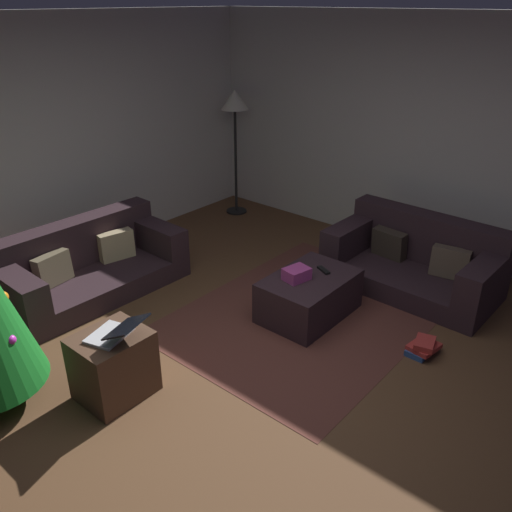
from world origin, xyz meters
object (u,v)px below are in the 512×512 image
tv_remote (324,270)px  couch_left (88,266)px  couch_right (416,261)px  corner_lamp (235,110)px  book_stack (423,347)px  side_table (114,365)px  gift_box (297,274)px  ottoman (309,296)px  laptop (116,332)px

tv_remote → couch_left: bearing=146.3°
couch_left → couch_right: size_ratio=1.08×
couch_left → corner_lamp: bearing=-171.2°
tv_remote → book_stack: tv_remote is taller
side_table → book_stack: size_ratio=1.86×
gift_box → side_table: side_table is taller
couch_left → ottoman: (1.05, -1.98, -0.07)m
couch_right → gift_box: (-1.30, 0.57, 0.18)m
laptop → gift_box: bearing=-10.8°
side_table → laptop: size_ratio=1.13×
gift_box → tv_remote: 0.31m
laptop → corner_lamp: corner_lamp is taller
couch_right → side_table: 3.18m
laptop → tv_remote: bearing=-11.9°
corner_lamp → laptop: bearing=-150.3°
side_table → book_stack: (1.96, -1.54, -0.19)m
tv_remote → couch_right: bearing=-0.3°
couch_left → laptop: 1.79m
couch_left → couch_right: (2.23, -2.48, 0.01)m
couch_right → corner_lamp: bearing=-6.2°
gift_box → laptop: bearing=169.2°
ottoman → laptop: bearing=167.9°
book_stack → couch_left: bearing=110.8°
gift_box → couch_left: bearing=116.0°
corner_lamp → book_stack: bearing=-112.8°
couch_right → book_stack: bearing=120.0°
couch_right → tv_remote: 1.12m
gift_box → corner_lamp: size_ratio=0.14×
ottoman → laptop: 1.91m
couch_left → side_table: 1.72m
laptop → ottoman: bearing=-12.1°
couch_left → gift_box: bearing=117.3°
side_table → book_stack: bearing=-38.2°
ottoman → tv_remote: bearing=-9.6°
side_table → couch_right: bearing=-17.5°
gift_box → laptop: size_ratio=0.49×
couch_left → corner_lamp: corner_lamp is taller
corner_lamp → ottoman: bearing=-123.6°
couch_right → ottoman: couch_right is taller
corner_lamp → side_table: bearing=-151.2°
gift_box → book_stack: gift_box is taller
tv_remote → laptop: size_ratio=0.35×
tv_remote → book_stack: size_ratio=0.57×
gift_box → side_table: 1.79m
couch_right → gift_box: 1.43m
gift_box → laptop: 1.75m
gift_box → tv_remote: bearing=-18.0°
laptop → corner_lamp: size_ratio=0.28×
ottoman → book_stack: (0.11, -1.09, -0.13)m
ottoman → corner_lamp: 3.04m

